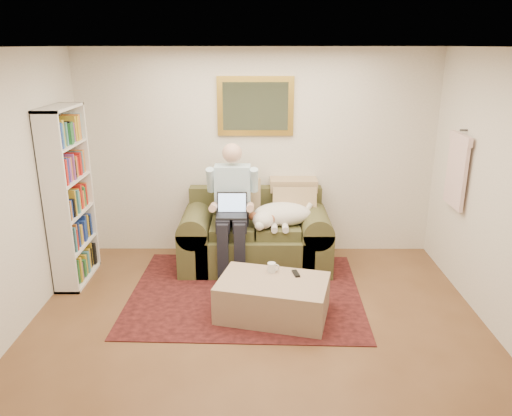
{
  "coord_description": "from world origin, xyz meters",
  "views": [
    {
      "loc": [
        0.0,
        -3.72,
        2.62
      ],
      "look_at": [
        -0.01,
        1.37,
        0.95
      ],
      "focal_mm": 35.0,
      "sensor_mm": 36.0,
      "label": 1
    }
  ],
  "objects_px": {
    "coffee_mug": "(272,267)",
    "seated_man": "(232,210)",
    "sleeping_dog": "(283,214)",
    "bookshelf": "(69,197)",
    "laptop": "(232,209)",
    "sofa": "(255,241)",
    "ottoman": "(273,298)"
  },
  "relations": [
    {
      "from": "seated_man",
      "to": "bookshelf",
      "type": "xyz_separation_m",
      "value": [
        -1.81,
        -0.24,
        0.24
      ]
    },
    {
      "from": "sofa",
      "to": "coffee_mug",
      "type": "xyz_separation_m",
      "value": [
        0.17,
        -1.05,
        0.13
      ]
    },
    {
      "from": "sleeping_dog",
      "to": "ottoman",
      "type": "relative_size",
      "value": 0.7
    },
    {
      "from": "laptop",
      "to": "coffee_mug",
      "type": "distance_m",
      "value": 0.99
    },
    {
      "from": "sofa",
      "to": "coffee_mug",
      "type": "bearing_deg",
      "value": -80.76
    },
    {
      "from": "laptop",
      "to": "coffee_mug",
      "type": "xyz_separation_m",
      "value": [
        0.44,
        -0.81,
        -0.36
      ]
    },
    {
      "from": "laptop",
      "to": "seated_man",
      "type": "bearing_deg",
      "value": 90.0
    },
    {
      "from": "laptop",
      "to": "bookshelf",
      "type": "xyz_separation_m",
      "value": [
        -1.81,
        -0.17,
        0.2
      ]
    },
    {
      "from": "laptop",
      "to": "bookshelf",
      "type": "bearing_deg",
      "value": -174.58
    },
    {
      "from": "ottoman",
      "to": "coffee_mug",
      "type": "distance_m",
      "value": 0.31
    },
    {
      "from": "coffee_mug",
      "to": "seated_man",
      "type": "bearing_deg",
      "value": 116.61
    },
    {
      "from": "laptop",
      "to": "sleeping_dog",
      "type": "height_order",
      "value": "laptop"
    },
    {
      "from": "seated_man",
      "to": "sleeping_dog",
      "type": "height_order",
      "value": "seated_man"
    },
    {
      "from": "coffee_mug",
      "to": "sleeping_dog",
      "type": "bearing_deg",
      "value": 80.85
    },
    {
      "from": "sleeping_dog",
      "to": "bookshelf",
      "type": "relative_size",
      "value": 0.37
    },
    {
      "from": "laptop",
      "to": "coffee_mug",
      "type": "bearing_deg",
      "value": -61.45
    },
    {
      "from": "coffee_mug",
      "to": "bookshelf",
      "type": "distance_m",
      "value": 2.41
    },
    {
      "from": "seated_man",
      "to": "sleeping_dog",
      "type": "bearing_deg",
      "value": 7.13
    },
    {
      "from": "ottoman",
      "to": "coffee_mug",
      "type": "xyz_separation_m",
      "value": [
        -0.01,
        0.2,
        0.24
      ]
    },
    {
      "from": "sofa",
      "to": "ottoman",
      "type": "bearing_deg",
      "value": -81.76
    },
    {
      "from": "seated_man",
      "to": "laptop",
      "type": "relative_size",
      "value": 4.33
    },
    {
      "from": "sofa",
      "to": "sleeping_dog",
      "type": "height_order",
      "value": "sofa"
    },
    {
      "from": "sofa",
      "to": "bookshelf",
      "type": "xyz_separation_m",
      "value": [
        -2.08,
        -0.41,
        0.69
      ]
    },
    {
      "from": "bookshelf",
      "to": "seated_man",
      "type": "bearing_deg",
      "value": 7.62
    },
    {
      "from": "sofa",
      "to": "ottoman",
      "type": "relative_size",
      "value": 1.69
    },
    {
      "from": "seated_man",
      "to": "coffee_mug",
      "type": "xyz_separation_m",
      "value": [
        0.44,
        -0.88,
        -0.32
      ]
    },
    {
      "from": "seated_man",
      "to": "coffee_mug",
      "type": "relative_size",
      "value": 15.26
    },
    {
      "from": "sleeping_dog",
      "to": "ottoman",
      "type": "height_order",
      "value": "sleeping_dog"
    },
    {
      "from": "seated_man",
      "to": "ottoman",
      "type": "bearing_deg",
      "value": -67.29
    },
    {
      "from": "sofa",
      "to": "bookshelf",
      "type": "distance_m",
      "value": 2.23
    },
    {
      "from": "laptop",
      "to": "bookshelf",
      "type": "height_order",
      "value": "bookshelf"
    },
    {
      "from": "sofa",
      "to": "coffee_mug",
      "type": "distance_m",
      "value": 1.07
    }
  ]
}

